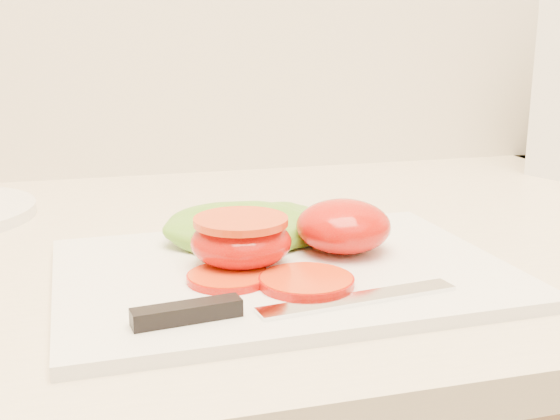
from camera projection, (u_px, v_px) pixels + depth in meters
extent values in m
cube|color=beige|center=(547.00, 225.00, 0.79)|extent=(3.92, 0.65, 0.03)
cube|color=white|center=(283.00, 272.00, 0.57)|extent=(0.37, 0.27, 0.01)
ellipsoid|color=#B71E0C|center=(343.00, 226.00, 0.61)|extent=(0.08, 0.08, 0.05)
ellipsoid|color=#B71E0C|center=(241.00, 242.00, 0.57)|extent=(0.08, 0.08, 0.04)
cylinder|color=red|center=(241.00, 221.00, 0.56)|extent=(0.08, 0.08, 0.01)
cylinder|color=#CC4412|center=(306.00, 281.00, 0.53)|extent=(0.07, 0.07, 0.01)
cylinder|color=#CC4412|center=(228.00, 277.00, 0.54)|extent=(0.06, 0.06, 0.01)
ellipsoid|color=#5AA42B|center=(243.00, 228.00, 0.63)|extent=(0.15, 0.11, 0.03)
ellipsoid|color=#5AA42B|center=(289.00, 224.00, 0.65)|extent=(0.13, 0.14, 0.02)
cube|color=silver|center=(359.00, 299.00, 0.50)|extent=(0.15, 0.04, 0.00)
cube|color=black|center=(187.00, 312.00, 0.46)|extent=(0.08, 0.02, 0.01)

